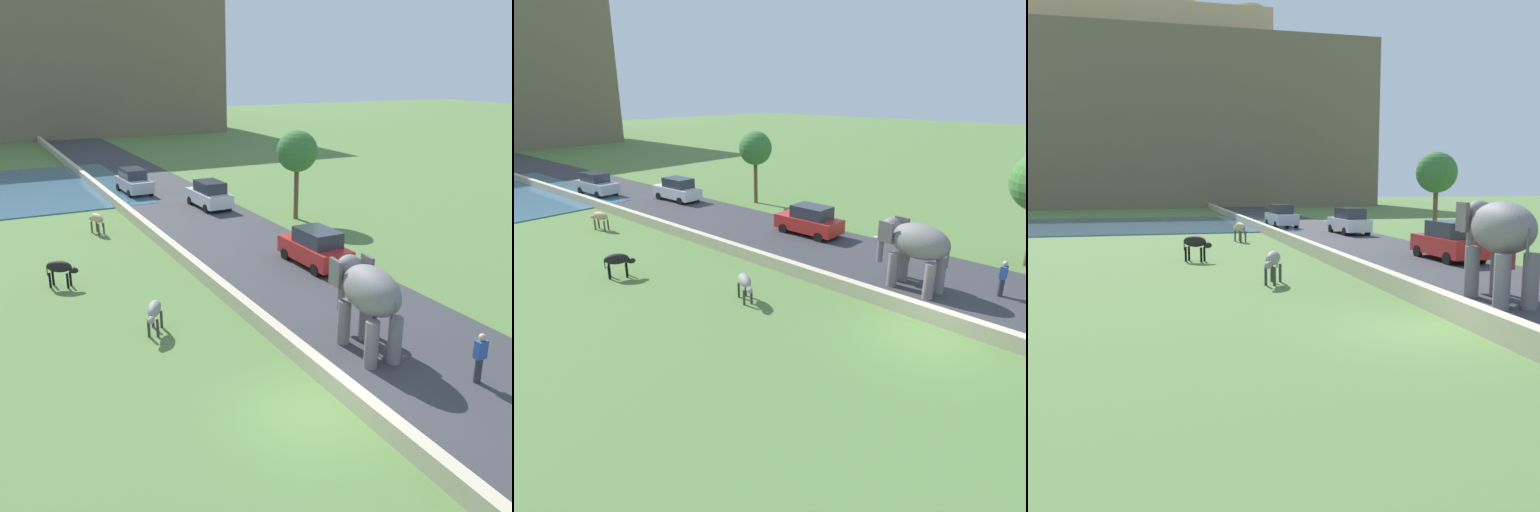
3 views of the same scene
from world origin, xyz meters
The scene contains 15 objects.
ground_plane centered at (0.00, 0.00, 0.00)m, with size 220.00×220.00×0.00m, color #567A3D.
road_surface centered at (5.00, 20.00, 0.03)m, with size 7.00×120.00×0.06m, color #38383D.
barrier_wall centered at (1.20, 18.00, 0.31)m, with size 0.40×110.00×0.62m, color beige.
lake centered at (-14.00, 34.77, 0.04)m, with size 36.00×18.00×0.08m, color #426B84.
hill_distant centered at (-6.00, 77.72, 11.98)m, with size 64.00×28.00×23.97m, color #75664C.
fort_on_hill centered at (-5.87, 77.72, 27.05)m, with size 36.96×8.00×7.25m.
elephant centered at (3.45, 2.25, 2.04)m, with size 1.68×3.54×2.99m.
person_beside_elephant centered at (4.34, 2.94, 0.87)m, with size 0.36×0.22×1.63m.
car_white centered at (6.58, 23.09, 0.90)m, with size 1.90×4.06×1.80m.
car_red centered at (6.58, 10.21, 0.90)m, with size 1.85×4.03×1.80m.
car_silver centered at (3.42, 29.75, 0.90)m, with size 1.94×4.07×1.80m.
cow_grey centered at (-2.28, 6.67, 0.84)m, with size 0.94×1.38×1.15m.
cow_tan centered at (-1.30, 20.37, 0.84)m, with size 0.75×1.42×1.15m.
cow_black centered at (-4.46, 12.78, 0.84)m, with size 1.35×1.02×1.15m.
tree_near centered at (10.25, 18.22, 4.06)m, with size 2.45×2.45×5.32m.
Camera 3 is at (-6.24, -11.59, 3.52)m, focal length 38.21 mm.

